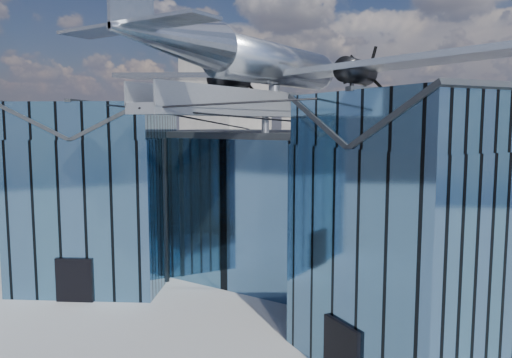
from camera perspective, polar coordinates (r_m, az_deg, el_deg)
The scene contains 5 objects.
ground_plane at distance 29.37m, azimuth -2.24°, elevation -14.47°, with size 120.00×120.00×0.00m, color gray.
museum at distance 32.70m, azimuth 3.73°, elevation -2.28°, with size 32.88×24.50×17.60m.
bg_towers at distance 74.13m, azimuth 22.47°, elevation 5.55°, with size 77.00×24.50×26.00m.
tree_plaza_w at distance 38.28m, azimuth -24.88°, elevation -4.84°, with size 4.24×4.24×5.02m.
tree_side_w at distance 46.15m, azimuth -21.72°, elevation -2.81°, with size 4.24×4.24×5.09m.
Camera 1 is at (16.19, -22.16, 10.45)m, focal length 35.00 mm.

